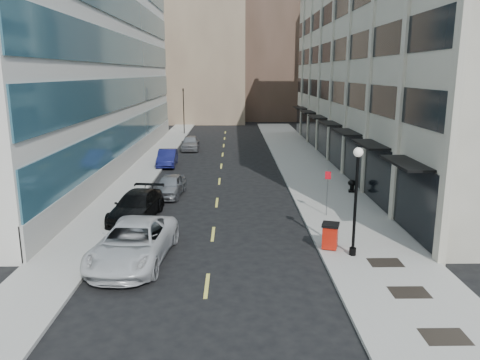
{
  "coord_description": "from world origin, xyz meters",
  "views": [
    {
      "loc": [
        1.04,
        -14.92,
        8.14
      ],
      "look_at": [
        1.43,
        10.52,
        2.28
      ],
      "focal_mm": 35.0,
      "sensor_mm": 36.0,
      "label": 1
    }
  ],
  "objects_px": {
    "car_silver_sedan": "(170,186)",
    "urn_planter": "(352,185)",
    "car_blue_sedan": "(167,158)",
    "car_white_van": "(133,243)",
    "car_black_pickup": "(137,206)",
    "car_grey_sedan": "(190,143)",
    "trash_bin": "(330,235)",
    "sign_post": "(328,186)",
    "lamppost": "(356,192)",
    "traffic_signal": "(183,91)"
  },
  "relations": [
    {
      "from": "car_black_pickup",
      "to": "car_blue_sedan",
      "type": "bearing_deg",
      "value": 98.7
    },
    {
      "from": "lamppost",
      "to": "car_black_pickup",
      "type": "bearing_deg",
      "value": 151.38
    },
    {
      "from": "traffic_signal",
      "to": "car_silver_sedan",
      "type": "xyz_separation_m",
      "value": [
        2.3,
        -32.28,
        -5.0
      ]
    },
    {
      "from": "car_black_pickup",
      "to": "trash_bin",
      "type": "height_order",
      "value": "car_black_pickup"
    },
    {
      "from": "car_black_pickup",
      "to": "car_blue_sedan",
      "type": "distance_m",
      "value": 15.55
    },
    {
      "from": "car_blue_sedan",
      "to": "car_grey_sedan",
      "type": "height_order",
      "value": "car_grey_sedan"
    },
    {
      "from": "car_grey_sedan",
      "to": "urn_planter",
      "type": "height_order",
      "value": "car_grey_sedan"
    },
    {
      "from": "car_blue_sedan",
      "to": "car_silver_sedan",
      "type": "bearing_deg",
      "value": -83.34
    },
    {
      "from": "car_white_van",
      "to": "car_blue_sedan",
      "type": "xyz_separation_m",
      "value": [
        -1.48,
        21.72,
        -0.15
      ]
    },
    {
      "from": "car_silver_sedan",
      "to": "lamppost",
      "type": "height_order",
      "value": "lamppost"
    },
    {
      "from": "car_white_van",
      "to": "sign_post",
      "type": "relative_size",
      "value": 2.3
    },
    {
      "from": "car_white_van",
      "to": "car_silver_sedan",
      "type": "relative_size",
      "value": 1.5
    },
    {
      "from": "car_black_pickup",
      "to": "car_grey_sedan",
      "type": "bearing_deg",
      "value": 95.19
    },
    {
      "from": "car_black_pickup",
      "to": "car_silver_sedan",
      "type": "xyz_separation_m",
      "value": [
        1.23,
        5.12,
        -0.06
      ]
    },
    {
      "from": "car_white_van",
      "to": "car_grey_sedan",
      "type": "relative_size",
      "value": 1.39
    },
    {
      "from": "car_white_van",
      "to": "car_black_pickup",
      "type": "xyz_separation_m",
      "value": [
        -1.1,
        6.18,
        -0.11
      ]
    },
    {
      "from": "car_silver_sedan",
      "to": "urn_planter",
      "type": "distance_m",
      "value": 12.41
    },
    {
      "from": "trash_bin",
      "to": "urn_planter",
      "type": "bearing_deg",
      "value": 88.52
    },
    {
      "from": "car_blue_sedan",
      "to": "car_white_van",
      "type": "bearing_deg",
      "value": -88.18
    },
    {
      "from": "traffic_signal",
      "to": "trash_bin",
      "type": "relative_size",
      "value": 5.66
    },
    {
      "from": "car_blue_sedan",
      "to": "urn_planter",
      "type": "bearing_deg",
      "value": -37.89
    },
    {
      "from": "car_black_pickup",
      "to": "car_grey_sedan",
      "type": "height_order",
      "value": "car_grey_sedan"
    },
    {
      "from": "trash_bin",
      "to": "car_black_pickup",
      "type": "bearing_deg",
      "value": 170.58
    },
    {
      "from": "car_blue_sedan",
      "to": "trash_bin",
      "type": "relative_size",
      "value": 3.61
    },
    {
      "from": "car_black_pickup",
      "to": "car_grey_sedan",
      "type": "xyz_separation_m",
      "value": [
        0.91,
        24.4,
        0.0
      ]
    },
    {
      "from": "car_blue_sedan",
      "to": "car_grey_sedan",
      "type": "bearing_deg",
      "value": 79.68
    },
    {
      "from": "car_black_pickup",
      "to": "lamppost",
      "type": "height_order",
      "value": "lamppost"
    },
    {
      "from": "car_silver_sedan",
      "to": "car_grey_sedan",
      "type": "bearing_deg",
      "value": 96.31
    },
    {
      "from": "traffic_signal",
      "to": "car_white_van",
      "type": "xyz_separation_m",
      "value": [
        2.18,
        -43.58,
        -4.84
      ]
    },
    {
      "from": "traffic_signal",
      "to": "urn_planter",
      "type": "height_order",
      "value": "traffic_signal"
    },
    {
      "from": "car_silver_sedan",
      "to": "sign_post",
      "type": "relative_size",
      "value": 1.54
    },
    {
      "from": "car_white_van",
      "to": "trash_bin",
      "type": "height_order",
      "value": "car_white_van"
    },
    {
      "from": "car_white_van",
      "to": "car_grey_sedan",
      "type": "xyz_separation_m",
      "value": [
        -0.2,
        30.58,
        -0.1
      ]
    },
    {
      "from": "car_black_pickup",
      "to": "car_silver_sedan",
      "type": "relative_size",
      "value": 1.26
    },
    {
      "from": "car_silver_sedan",
      "to": "car_black_pickup",
      "type": "bearing_deg",
      "value": -98.08
    },
    {
      "from": "car_white_van",
      "to": "car_grey_sedan",
      "type": "bearing_deg",
      "value": 95.16
    },
    {
      "from": "car_silver_sedan",
      "to": "car_white_van",
      "type": "bearing_deg",
      "value": -85.24
    },
    {
      "from": "car_white_van",
      "to": "car_black_pickup",
      "type": "distance_m",
      "value": 6.28
    },
    {
      "from": "traffic_signal",
      "to": "trash_bin",
      "type": "xyz_separation_m",
      "value": [
        11.03,
        -42.51,
        -4.9
      ]
    },
    {
      "from": "trash_bin",
      "to": "lamppost",
      "type": "bearing_deg",
      "value": -24.88
    },
    {
      "from": "car_silver_sedan",
      "to": "urn_planter",
      "type": "relative_size",
      "value": 4.99
    },
    {
      "from": "car_blue_sedan",
      "to": "urn_planter",
      "type": "height_order",
      "value": "car_blue_sedan"
    },
    {
      "from": "car_blue_sedan",
      "to": "traffic_signal",
      "type": "bearing_deg",
      "value": 89.76
    },
    {
      "from": "car_grey_sedan",
      "to": "lamppost",
      "type": "bearing_deg",
      "value": -73.42
    },
    {
      "from": "car_black_pickup",
      "to": "sign_post",
      "type": "relative_size",
      "value": 1.94
    },
    {
      "from": "urn_planter",
      "to": "lamppost",
      "type": "bearing_deg",
      "value": -103.9
    },
    {
      "from": "lamppost",
      "to": "urn_planter",
      "type": "height_order",
      "value": "lamppost"
    },
    {
      "from": "lamppost",
      "to": "urn_planter",
      "type": "distance_m",
      "value": 11.93
    },
    {
      "from": "traffic_signal",
      "to": "urn_planter",
      "type": "distance_m",
      "value": 35.55
    },
    {
      "from": "car_silver_sedan",
      "to": "sign_post",
      "type": "xyz_separation_m",
      "value": [
        9.6,
        -5.03,
        1.17
      ]
    }
  ]
}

